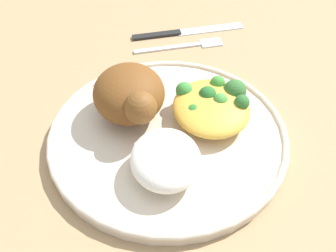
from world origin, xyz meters
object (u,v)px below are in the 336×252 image
Objects in this scene: rice_pile at (166,159)px; knife at (177,32)px; plate at (168,136)px; fork at (184,45)px; mac_cheese_with_broccoli at (213,105)px; roasted_chicken at (130,95)px.

knife is (-0.30, 0.04, -0.03)m from rice_pile.
plate is 0.24m from knife.
fork is at bearing 11.14° from knife.
roasted_chicken is at bearing -95.35° from mac_cheese_with_broccoli.
plate is 0.07m from rice_pile.
plate is 2.77× the size of mac_cheese_with_broccoli.
roasted_chicken reaches higher than plate.
rice_pile is at bearing -10.49° from fork.
mac_cheese_with_broccoli is at bearing 143.23° from rice_pile.
roasted_chicken is 0.77× the size of fork.
knife is at bearing 172.21° from rice_pile.
knife is (-0.04, -0.01, 0.00)m from fork.
rice_pile is 0.27m from fork.
plate is 0.21m from fork.
roasted_chicken is at bearing -27.16° from fork.
knife is at bearing 159.17° from roasted_chicken.
roasted_chicken is 0.19m from fork.
mac_cheese_with_broccoli is (-0.09, 0.07, -0.00)m from rice_pile.
fork is (-0.17, 0.08, -0.05)m from roasted_chicken.
mac_cheese_with_broccoli is (-0.03, 0.06, 0.02)m from plate.
plate is at bearing -7.99° from knife.
knife reaches higher than fork.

